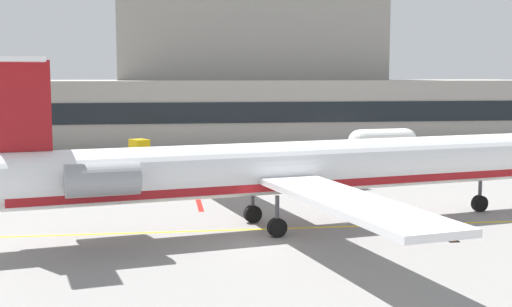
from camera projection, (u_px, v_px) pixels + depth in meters
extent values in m
cube|color=gray|center=(274.00, 245.00, 30.71)|extent=(120.00, 120.00, 0.10)
cube|color=yellow|center=(265.00, 229.00, 33.55)|extent=(108.00, 0.24, 0.01)
cube|color=red|center=(198.00, 199.00, 41.65)|extent=(0.30, 8.00, 0.01)
cube|color=gray|center=(255.00, 110.00, 78.21)|extent=(64.20, 15.83, 6.83)
cube|color=gray|center=(250.00, 30.00, 81.03)|extent=(30.51, 11.08, 11.78)
cube|color=black|center=(266.00, 112.00, 70.35)|extent=(61.64, 0.12, 2.12)
cylinder|color=white|center=(293.00, 167.00, 33.63)|extent=(29.41, 8.92, 2.54)
cube|color=maroon|center=(293.00, 181.00, 33.71)|extent=(26.47, 8.03, 0.46)
cube|color=white|center=(230.00, 158.00, 40.27)|extent=(5.40, 12.51, 0.28)
cube|color=white|center=(349.00, 202.00, 26.54)|extent=(5.40, 12.51, 0.28)
cylinder|color=gray|center=(91.00, 167.00, 32.21)|extent=(3.28, 2.03, 1.40)
cylinder|color=gray|center=(102.00, 180.00, 28.48)|extent=(3.28, 2.03, 1.40)
cube|color=maroon|center=(23.00, 106.00, 28.98)|extent=(2.28, 0.73, 3.87)
cube|color=white|center=(21.00, 60.00, 28.75)|extent=(2.62, 4.36, 0.20)
cylinder|color=#3F3F44|center=(480.00, 188.00, 37.70)|extent=(0.20, 0.20, 1.28)
cylinder|color=black|center=(480.00, 203.00, 37.80)|extent=(0.95, 0.54, 0.90)
cylinder|color=#3F3F44|center=(253.00, 197.00, 34.86)|extent=(0.20, 0.20, 1.28)
cylinder|color=black|center=(253.00, 214.00, 34.96)|extent=(0.95, 0.54, 0.90)
cylinder|color=#3F3F44|center=(277.00, 209.00, 31.78)|extent=(0.20, 0.20, 1.28)
cylinder|color=black|center=(277.00, 228.00, 31.88)|extent=(0.95, 0.54, 0.90)
cube|color=silver|center=(337.00, 177.00, 46.27)|extent=(3.31, 4.17, 0.52)
cube|color=#B8B1A9|center=(326.00, 165.00, 47.04)|extent=(2.07, 2.07, 0.99)
cylinder|color=black|center=(314.00, 180.00, 46.87)|extent=(0.58, 0.75, 0.70)
cylinder|color=black|center=(333.00, 178.00, 47.87)|extent=(0.58, 0.75, 0.70)
cylinder|color=black|center=(341.00, 185.00, 44.73)|extent=(0.58, 0.75, 0.70)
cylinder|color=black|center=(360.00, 182.00, 45.72)|extent=(0.58, 0.75, 0.70)
cube|color=silver|center=(395.00, 166.00, 52.08)|extent=(3.68, 2.32, 0.54)
cube|color=#B8B1A9|center=(384.00, 154.00, 51.63)|extent=(1.65, 1.69, 1.26)
cylinder|color=black|center=(387.00, 171.00, 50.96)|extent=(0.75, 0.44, 0.70)
cylinder|color=black|center=(376.00, 169.00, 52.40)|extent=(0.75, 0.44, 0.70)
cylinder|color=black|center=(414.00, 170.00, 51.82)|extent=(0.75, 0.44, 0.70)
cylinder|color=black|center=(402.00, 167.00, 53.27)|extent=(0.75, 0.44, 0.70)
cube|color=#E5B20C|center=(149.00, 158.00, 57.22)|extent=(3.49, 2.97, 0.47)
cube|color=#C3970A|center=(139.00, 148.00, 56.60)|extent=(1.81, 1.91, 1.36)
cylinder|color=black|center=(142.00, 163.00, 55.94)|extent=(0.75, 0.59, 0.70)
cylinder|color=black|center=(133.00, 161.00, 57.26)|extent=(0.75, 0.59, 0.70)
cylinder|color=black|center=(165.00, 161.00, 57.24)|extent=(0.75, 0.59, 0.70)
cylinder|color=black|center=(155.00, 159.00, 58.56)|extent=(0.75, 0.59, 0.70)
cylinder|color=white|center=(383.00, 141.00, 63.25)|extent=(4.98, 2.91, 2.16)
sphere|color=white|center=(405.00, 140.00, 63.94)|extent=(2.12, 2.12, 2.12)
sphere|color=white|center=(360.00, 141.00, 62.56)|extent=(2.12, 2.12, 2.12)
cube|color=#59595B|center=(368.00, 154.00, 63.21)|extent=(0.60, 1.95, 0.35)
cube|color=#59595B|center=(397.00, 154.00, 63.58)|extent=(0.60, 1.95, 0.35)
cone|color=orange|center=(366.00, 202.00, 39.21)|extent=(0.36, 0.36, 0.55)
cube|color=black|center=(366.00, 206.00, 39.24)|extent=(0.47, 0.47, 0.04)
cone|color=orange|center=(453.00, 235.00, 31.09)|extent=(0.36, 0.36, 0.55)
cube|color=black|center=(453.00, 241.00, 31.12)|extent=(0.47, 0.47, 0.04)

